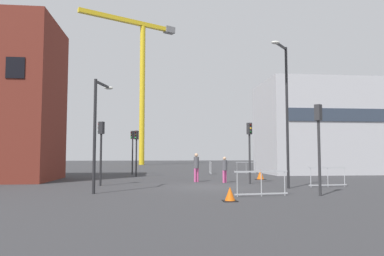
{
  "coord_description": "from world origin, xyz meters",
  "views": [
    {
      "loc": [
        -2.86,
        -19.76,
        1.8
      ],
      "look_at": [
        0.0,
        7.66,
        3.78
      ],
      "focal_mm": 33.79,
      "sensor_mm": 36.0,
      "label": 1
    }
  ],
  "objects": [
    {
      "name": "traffic_light_far",
      "position": [
        -4.29,
        9.24,
        2.47
      ],
      "size": [
        0.34,
        0.39,
        3.65
      ],
      "color": "#232326",
      "rests_on": "ground"
    },
    {
      "name": "traffic_cone_by_barrier",
      "position": [
        4.58,
        5.15,
        0.32
      ],
      "size": [
        0.69,
        0.69,
        0.69
      ],
      "color": "black",
      "rests_on": "ground"
    },
    {
      "name": "office_block",
      "position": [
        13.61,
        12.59,
        4.26
      ],
      "size": [
        12.88,
        7.18,
        8.51
      ],
      "color": "#B7B7BC",
      "rests_on": "ground"
    },
    {
      "name": "pedestrian_walking",
      "position": [
        1.54,
        2.7,
        0.94
      ],
      "size": [
        0.34,
        0.34,
        1.62
      ],
      "color": "#D14C8C",
      "rests_on": "ground"
    },
    {
      "name": "streetlamp_short",
      "position": [
        -5.5,
        -2.65,
        3.23
      ],
      "size": [
        0.69,
        1.74,
        5.25
      ],
      "color": "#232326",
      "rests_on": "ground"
    },
    {
      "name": "safety_barrier_rear",
      "position": [
        1.7,
        -4.61,
        0.56
      ],
      "size": [
        2.42,
        0.39,
        1.08
      ],
      "color": "#B2B5BA",
      "rests_on": "ground"
    },
    {
      "name": "traffic_light_corner",
      "position": [
        2.9,
        1.69,
        2.5
      ],
      "size": [
        0.3,
        0.39,
        3.69
      ],
      "color": "#2D2D30",
      "rests_on": "ground"
    },
    {
      "name": "safety_barrier_left_run",
      "position": [
        6.61,
        -0.74,
        0.56
      ],
      "size": [
        2.29,
        0.32,
        1.08
      ],
      "color": "#B2B5BA",
      "rests_on": "ground"
    },
    {
      "name": "pedestrian_waiting",
      "position": [
        -0.15,
        3.49,
        1.08
      ],
      "size": [
        0.34,
        0.34,
        1.85
      ],
      "color": "#D14C8C",
      "rests_on": "ground"
    },
    {
      "name": "traffic_light_crosswalk",
      "position": [
        -5.89,
        1.25,
        2.47
      ],
      "size": [
        0.39,
        0.33,
        3.64
      ],
      "color": "#232326",
      "rests_on": "ground"
    },
    {
      "name": "traffic_light_near",
      "position": [
        -4.77,
        12.35,
        2.58
      ],
      "size": [
        0.37,
        0.37,
        3.82
      ],
      "color": "#232326",
      "rests_on": "ground"
    },
    {
      "name": "safety_barrier_front",
      "position": [
        5.44,
        12.44,
        0.56
      ],
      "size": [
        1.88,
        0.11,
        1.08
      ],
      "color": "gray",
      "rests_on": "ground"
    },
    {
      "name": "safety_barrier_right_run",
      "position": [
        2.17,
        12.56,
        0.56
      ],
      "size": [
        0.29,
        2.5,
        1.08
      ],
      "color": "#B2B5BA",
      "rests_on": "ground"
    },
    {
      "name": "streetlamp_tall",
      "position": [
        4.0,
        -1.52,
        4.4
      ],
      "size": [
        1.25,
        1.31,
        7.52
      ],
      "color": "#232326",
      "rests_on": "ground"
    },
    {
      "name": "construction_crane",
      "position": [
        -5.29,
        41.05,
        16.1
      ],
      "size": [
        15.6,
        9.0,
        24.54
      ],
      "color": "yellow",
      "rests_on": "ground"
    },
    {
      "name": "traffic_light_verge",
      "position": [
        4.26,
        -4.74,
        2.66
      ],
      "size": [
        0.38,
        0.36,
        3.95
      ],
      "color": "#2D2D30",
      "rests_on": "ground"
    },
    {
      "name": "traffic_cone_striped",
      "position": [
        0.02,
        -6.11,
        0.25
      ],
      "size": [
        0.55,
        0.55,
        0.55
      ],
      "color": "black",
      "rests_on": "ground"
    },
    {
      "name": "ground",
      "position": [
        0.0,
        0.0,
        0.0
      ],
      "size": [
        160.0,
        160.0,
        0.0
      ],
      "primitive_type": "plane",
      "color": "#333335"
    }
  ]
}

